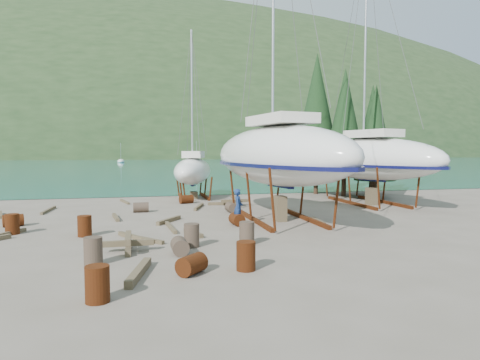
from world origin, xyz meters
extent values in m
plane|color=#61584D|center=(0.00, 0.00, 0.00)|extent=(600.00, 600.00, 0.00)
plane|color=#176A73|center=(0.00, 315.00, 0.01)|extent=(700.00, 700.00, 0.00)
ellipsoid|color=#1F341A|center=(0.00, 320.00, 0.00)|extent=(800.00, 360.00, 110.00)
cube|color=beige|center=(-60.00, 190.00, 2.00)|extent=(6.00, 5.00, 4.00)
cube|color=#A54C2D|center=(-60.00, 190.00, 4.80)|extent=(6.60, 5.60, 1.60)
cube|color=beige|center=(-20.00, 190.00, 2.00)|extent=(6.00, 5.00, 4.00)
cube|color=#A54C2D|center=(-20.00, 190.00, 4.80)|extent=(6.60, 5.60, 1.60)
cube|color=beige|center=(30.00, 190.00, 2.00)|extent=(6.00, 5.00, 4.00)
cube|color=#A54C2D|center=(30.00, 190.00, 4.80)|extent=(6.60, 5.60, 1.60)
cylinder|color=black|center=(12.50, 12.00, 0.80)|extent=(0.36, 0.36, 1.60)
cone|color=black|center=(12.50, 12.00, 5.80)|extent=(3.60, 3.60, 8.40)
cylinder|color=black|center=(14.00, 10.00, 0.68)|extent=(0.36, 0.36, 1.36)
cone|color=black|center=(14.00, 10.00, 4.93)|extent=(3.06, 3.06, 7.14)
cylinder|color=black|center=(11.00, 14.00, 0.92)|extent=(0.36, 0.36, 1.84)
cone|color=black|center=(11.00, 14.00, 6.67)|extent=(4.14, 4.14, 9.66)
cylinder|color=black|center=(15.50, 13.00, 0.72)|extent=(0.36, 0.36, 1.44)
cone|color=black|center=(15.50, 13.00, 5.22)|extent=(3.24, 3.24, 7.56)
ellipsoid|color=silver|center=(10.00, 80.00, 0.38)|extent=(2.00, 5.00, 1.40)
cylinder|color=silver|center=(10.00, 80.00, 3.23)|extent=(0.08, 0.08, 5.00)
ellipsoid|color=silver|center=(-8.00, 110.00, 0.38)|extent=(2.00, 5.00, 1.40)
cylinder|color=silver|center=(-8.00, 110.00, 3.23)|extent=(0.08, 0.08, 5.00)
ellipsoid|color=silver|center=(3.74, 2.53, 3.34)|extent=(6.02, 13.82, 3.12)
cube|color=#0B0D38|center=(3.74, 1.86, 2.23)|extent=(0.64, 2.41, 1.00)
cube|color=silver|center=(3.74, 1.86, 5.15)|extent=(2.77, 4.30, 0.50)
cube|color=#552D0E|center=(2.38, 2.53, 0.10)|extent=(0.18, 7.35, 0.20)
cube|color=#552D0E|center=(5.11, 2.53, 0.10)|extent=(0.18, 7.35, 0.20)
cube|color=brown|center=(3.74, 1.86, 0.64)|extent=(0.50, 0.80, 1.28)
ellipsoid|color=silver|center=(11.77, 7.23, 3.04)|extent=(6.68, 12.44, 2.82)
cube|color=#0B0D38|center=(11.77, 6.63, 2.08)|extent=(0.84, 2.13, 1.00)
cube|color=silver|center=(11.77, 6.63, 4.70)|extent=(2.84, 3.97, 0.50)
cylinder|color=silver|center=(11.77, 7.82, 11.71)|extent=(0.14, 0.14, 14.33)
cube|color=#552D0E|center=(10.56, 7.23, 0.10)|extent=(0.18, 6.57, 0.20)
cube|color=#552D0E|center=(12.99, 7.23, 0.10)|extent=(0.18, 6.57, 0.20)
cube|color=brown|center=(11.77, 6.63, 0.56)|extent=(0.50, 0.80, 1.13)
ellipsoid|color=silver|center=(0.75, 13.49, 2.04)|extent=(4.62, 8.30, 2.04)
cube|color=#0B0D38|center=(0.75, 13.10, 1.47)|extent=(0.64, 1.44, 1.00)
cube|color=silver|center=(0.75, 13.10, 3.30)|extent=(1.98, 2.66, 0.50)
cylinder|color=silver|center=(0.75, 13.89, 7.90)|extent=(0.14, 0.14, 9.50)
cube|color=#552D0E|center=(-0.12, 13.49, 0.10)|extent=(0.18, 4.35, 0.20)
cube|color=#552D0E|center=(1.63, 13.49, 0.10)|extent=(0.18, 4.35, 0.20)
cube|color=brown|center=(0.75, 13.10, 0.26)|extent=(0.50, 0.80, 0.52)
imported|color=navy|center=(1.37, 1.14, 0.88)|extent=(0.60, 0.74, 1.76)
cylinder|color=#2D2823|center=(-1.95, -4.06, 0.29)|extent=(0.59, 0.89, 0.58)
cylinder|color=#552D0E|center=(-9.13, 3.28, 0.29)|extent=(1.03, 0.86, 0.58)
cylinder|color=#552D0E|center=(-4.31, -8.30, 0.44)|extent=(0.58, 0.58, 0.88)
cylinder|color=#552D0E|center=(-0.14, 10.16, 0.29)|extent=(1.00, 0.79, 0.58)
cylinder|color=#2D2823|center=(-1.41, -3.01, 0.44)|extent=(0.58, 0.58, 0.88)
cylinder|color=#552D0E|center=(1.29, 1.09, 0.29)|extent=(0.66, 0.93, 0.58)
cylinder|color=#552D0E|center=(-0.20, -6.50, 0.44)|extent=(0.58, 0.58, 0.88)
cylinder|color=#552D0E|center=(-8.63, 1.24, 0.44)|extent=(0.58, 0.58, 0.88)
cylinder|color=#2D2823|center=(-3.18, 6.65, 0.29)|extent=(0.88, 0.58, 0.58)
cylinder|color=#2D2823|center=(1.94, 5.33, 0.29)|extent=(0.65, 0.93, 0.58)
cylinder|color=#552D0E|center=(-1.84, -6.54, 0.29)|extent=(1.02, 1.04, 0.58)
cylinder|color=#552D0E|center=(-5.54, 0.01, 0.44)|extent=(0.58, 0.58, 0.88)
cylinder|color=#2D2823|center=(-4.74, -4.75, 0.44)|extent=(0.58, 0.58, 0.88)
cylinder|color=#2D2823|center=(0.71, -3.07, 0.44)|extent=(0.58, 0.58, 0.88)
cube|color=brown|center=(-4.24, 11.59, 0.07)|extent=(0.73, 2.35, 0.14)
cube|color=brown|center=(5.30, 0.62, 0.10)|extent=(0.36, 1.79, 0.19)
cube|color=brown|center=(-3.23, -1.34, 0.07)|extent=(1.72, 2.14, 0.15)
cube|color=brown|center=(-4.50, 4.49, 0.09)|extent=(0.47, 2.14, 0.17)
cube|color=brown|center=(-3.47, -1.09, 0.08)|extent=(1.45, 2.23, 0.16)
cube|color=brown|center=(1.96, 8.79, 0.10)|extent=(1.65, 0.37, 0.19)
cube|color=brown|center=(-1.06, -0.70, 0.09)|extent=(0.66, 1.74, 0.17)
cube|color=brown|center=(-1.84, 2.79, 0.09)|extent=(1.36, 1.94, 0.19)
cube|color=brown|center=(0.37, 7.68, 0.08)|extent=(0.99, 2.67, 0.16)
cube|color=brown|center=(-1.89, 0.87, 0.08)|extent=(0.37, 2.66, 0.15)
cube|color=brown|center=(-8.74, 0.93, 0.08)|extent=(1.09, 1.76, 0.17)
cube|color=brown|center=(-8.51, 8.29, 0.07)|extent=(0.34, 2.93, 0.15)
cube|color=brown|center=(-3.35, -6.35, 0.11)|extent=(0.78, 2.49, 0.23)
cube|color=brown|center=(-10.71, 6.95, 0.08)|extent=(0.78, 2.18, 0.16)
cube|color=brown|center=(-3.70, -3.18, 0.10)|extent=(0.20, 1.80, 0.20)
cube|color=brown|center=(-3.70, -3.18, 0.30)|extent=(1.80, 0.20, 0.20)
cube|color=brown|center=(-3.70, -3.18, 0.50)|extent=(0.20, 1.80, 0.20)
cube|color=brown|center=(2.84, 8.38, 0.10)|extent=(0.20, 1.80, 0.20)
cube|color=brown|center=(2.84, 8.38, 0.30)|extent=(1.80, 0.20, 0.20)
cube|color=brown|center=(2.84, 8.38, 0.50)|extent=(0.20, 1.80, 0.20)
camera|label=1|loc=(-3.34, -18.80, 3.62)|focal=32.00mm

